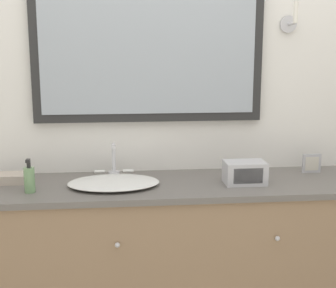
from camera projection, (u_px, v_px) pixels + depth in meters
wall_back at (182, 92)px, 2.56m from camera, size 8.00×0.18×2.55m
vanity_counter at (190, 260)px, 2.45m from camera, size 2.13×0.53×0.85m
sink_basin at (114, 182)px, 2.30m from camera, size 0.45×0.36×0.18m
soap_bottle at (29, 179)px, 2.18m from camera, size 0.05×0.05×0.16m
appliance_box at (245, 173)px, 2.33m from camera, size 0.20×0.14×0.11m
picture_frame at (312, 163)px, 2.54m from camera, size 0.10×0.01×0.10m
hand_towel_near_sink at (10, 178)px, 2.35m from camera, size 0.18×0.12×0.05m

